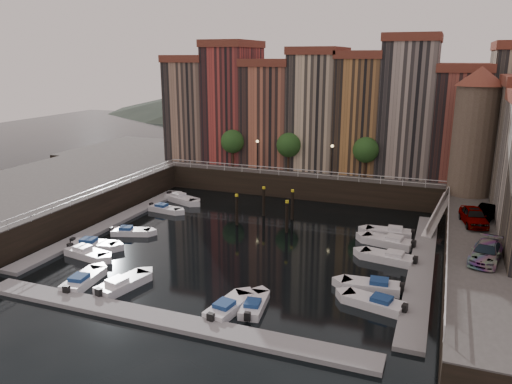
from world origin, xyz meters
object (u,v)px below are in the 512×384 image
at_px(mooring_pilings, 270,209).
at_px(car_c, 486,253).
at_px(corner_tower, 475,130).
at_px(gangway, 438,212).
at_px(boat_left_1, 93,245).
at_px(boat_left_2, 130,232).
at_px(car_b, 486,213).
at_px(boat_left_0, 87,253).
at_px(car_a, 474,217).

distance_m(mooring_pilings, car_c, 23.81).
distance_m(corner_tower, mooring_pilings, 23.59).
relative_size(corner_tower, gangway, 1.66).
xyz_separation_m(boat_left_1, car_c, (34.11, 1.96, 3.34)).
xyz_separation_m(gangway, boat_left_2, (-29.47, -12.94, -1.60)).
relative_size(corner_tower, car_b, 3.44).
bearing_deg(boat_left_1, mooring_pilings, 35.33).
bearing_deg(boat_left_2, boat_left_1, -121.55).
distance_m(gangway, boat_left_2, 32.22).
xyz_separation_m(boat_left_0, boat_left_2, (0.24, 6.48, -0.04)).
height_order(mooring_pilings, car_a, car_a).
distance_m(boat_left_1, car_a, 35.38).
relative_size(gangway, car_c, 1.73).
bearing_deg(car_c, car_b, 98.34).
relative_size(boat_left_1, car_a, 1.02).
height_order(boat_left_1, car_c, car_c).
height_order(car_a, car_b, car_a).
distance_m(boat_left_2, car_b, 34.84).
relative_size(mooring_pilings, boat_left_0, 1.29).
xyz_separation_m(boat_left_0, boat_left_1, (-0.81, 2.00, -0.00)).
relative_size(gangway, car_b, 2.07).
bearing_deg(car_a, boat_left_2, 179.29).
height_order(corner_tower, car_b, corner_tower).
distance_m(boat_left_0, car_b, 37.15).
distance_m(gangway, car_c, 15.97).
bearing_deg(car_a, boat_left_0, -170.34).
bearing_deg(boat_left_0, car_b, 33.16).
xyz_separation_m(boat_left_0, car_c, (33.30, 3.96, 3.34)).
bearing_deg(mooring_pilings, boat_left_0, -129.21).
distance_m(corner_tower, gangway, 9.86).
distance_m(corner_tower, boat_left_0, 41.62).
relative_size(boat_left_2, car_c, 0.88).
distance_m(corner_tower, boat_left_2, 38.07).
distance_m(boat_left_1, boat_left_2, 4.60).
xyz_separation_m(mooring_pilings, boat_left_2, (-12.18, -8.74, -1.33)).
bearing_deg(car_a, mooring_pilings, 161.37).
bearing_deg(boat_left_1, boat_left_2, 67.15).
bearing_deg(gangway, car_b, -47.63).
relative_size(corner_tower, car_c, 2.86).
bearing_deg(boat_left_0, gangway, 42.72).
bearing_deg(mooring_pilings, boat_left_2, -144.34).
bearing_deg(car_c, boat_left_1, -165.17).
xyz_separation_m(boat_left_1, boat_left_2, (1.05, 4.48, -0.04)).
bearing_deg(boat_left_1, boat_left_0, -77.56).
bearing_deg(car_b, boat_left_2, -146.57).
bearing_deg(car_b, corner_tower, 117.63).
xyz_separation_m(boat_left_1, car_b, (34.72, 12.82, 3.30)).
bearing_deg(gangway, mooring_pilings, -166.32).
bearing_deg(corner_tower, car_a, -89.30).
xyz_separation_m(mooring_pilings, boat_left_1, (-13.23, -13.21, -1.29)).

